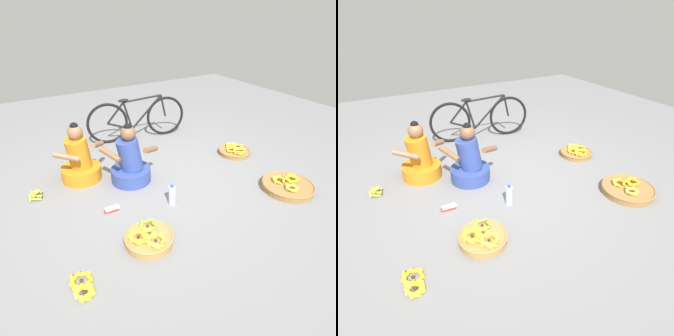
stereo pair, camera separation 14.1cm
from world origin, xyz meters
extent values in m
plane|color=slate|center=(0.00, 0.00, 0.00)|extent=(10.00, 10.00, 0.00)
cylinder|color=#334793|center=(-0.27, 0.30, 0.09)|extent=(0.52, 0.52, 0.18)
cylinder|color=#334793|center=(-0.27, 0.30, 0.38)|extent=(0.40, 0.36, 0.44)
sphere|color=brown|center=(-0.27, 0.30, 0.68)|extent=(0.19, 0.19, 0.19)
sphere|color=black|center=(-0.27, 0.30, 0.75)|extent=(0.10, 0.10, 0.10)
cylinder|color=brown|center=(-0.53, 0.27, 0.47)|extent=(0.21, 0.30, 0.16)
cylinder|color=brown|center=(-0.05, 0.14, 0.47)|extent=(0.29, 0.23, 0.16)
cylinder|color=orange|center=(-0.81, 0.69, 0.09)|extent=(0.52, 0.52, 0.18)
cylinder|color=orange|center=(-0.81, 0.69, 0.38)|extent=(0.40, 0.38, 0.43)
sphere|color=#8C6042|center=(-0.81, 0.69, 0.67)|extent=(0.19, 0.19, 0.19)
sphere|color=black|center=(-0.81, 0.69, 0.74)|extent=(0.10, 0.10, 0.10)
cylinder|color=#8C6042|center=(-1.01, 0.50, 0.46)|extent=(0.31, 0.19, 0.16)
cylinder|color=#8C6042|center=(-0.57, 0.64, 0.46)|extent=(0.25, 0.28, 0.16)
torus|color=black|center=(-0.08, 1.59, 0.34)|extent=(0.68, 0.15, 0.68)
torus|color=black|center=(0.93, 1.42, 0.34)|extent=(0.68, 0.15, 0.68)
cylinder|color=black|center=(0.59, 1.48, 0.45)|extent=(0.55, 0.12, 0.55)
cylinder|color=black|center=(0.27, 1.53, 0.43)|extent=(0.15, 0.06, 0.49)
cylinder|color=black|center=(0.53, 1.49, 0.69)|extent=(0.65, 0.14, 0.08)
cylinder|color=black|center=(0.12, 1.55, 0.27)|extent=(0.42, 0.10, 0.18)
cylinder|color=black|center=(0.07, 1.56, 0.50)|extent=(0.31, 0.08, 0.35)
cylinder|color=black|center=(0.89, 1.43, 0.53)|extent=(0.12, 0.05, 0.38)
ellipsoid|color=black|center=(0.21, 1.54, 0.70)|extent=(0.18, 0.08, 0.05)
cylinder|color=olive|center=(1.33, -0.93, 0.04)|extent=(0.63, 0.63, 0.08)
torus|color=olive|center=(1.33, -0.93, 0.08)|extent=(0.64, 0.64, 0.02)
ellipsoid|color=gold|center=(1.50, -0.89, 0.10)|extent=(0.05, 0.14, 0.06)
ellipsoid|color=gold|center=(1.47, -0.84, 0.11)|extent=(0.14, 0.11, 0.08)
ellipsoid|color=gold|center=(1.43, -0.83, 0.11)|extent=(0.14, 0.06, 0.08)
ellipsoid|color=gold|center=(1.38, -0.88, 0.10)|extent=(0.07, 0.14, 0.07)
ellipsoid|color=gold|center=(1.38, -0.91, 0.10)|extent=(0.07, 0.14, 0.06)
ellipsoid|color=gold|center=(1.44, -0.95, 0.10)|extent=(0.14, 0.04, 0.06)
ellipsoid|color=gold|center=(1.48, -0.93, 0.10)|extent=(0.12, 0.13, 0.07)
sphere|color=#382D19|center=(1.44, -0.89, 0.10)|extent=(0.03, 0.03, 0.03)
ellipsoid|color=yellow|center=(1.33, -0.83, 0.11)|extent=(0.05, 0.13, 0.08)
ellipsoid|color=yellow|center=(1.29, -0.77, 0.11)|extent=(0.13, 0.07, 0.08)
ellipsoid|color=yellow|center=(1.23, -0.80, 0.11)|extent=(0.10, 0.13, 0.08)
ellipsoid|color=yellow|center=(1.22, -0.85, 0.10)|extent=(0.08, 0.13, 0.06)
ellipsoid|color=yellow|center=(1.30, -0.87, 0.10)|extent=(0.13, 0.09, 0.07)
sphere|color=#382D19|center=(1.28, -0.83, 0.10)|extent=(0.03, 0.03, 0.03)
ellipsoid|color=yellow|center=(1.32, -1.03, 0.10)|extent=(0.05, 0.13, 0.06)
ellipsoid|color=yellow|center=(1.29, -0.99, 0.10)|extent=(0.13, 0.09, 0.07)
ellipsoid|color=yellow|center=(1.23, -0.99, 0.11)|extent=(0.12, 0.11, 0.08)
ellipsoid|color=yellow|center=(1.22, -1.07, 0.10)|extent=(0.11, 0.12, 0.06)
ellipsoid|color=yellow|center=(1.27, -1.09, 0.10)|extent=(0.13, 0.06, 0.07)
sphere|color=#382D19|center=(1.26, -1.03, 0.10)|extent=(0.03, 0.03, 0.03)
cylinder|color=olive|center=(1.44, 0.17, 0.03)|extent=(0.47, 0.47, 0.06)
torus|color=olive|center=(1.44, 0.17, 0.06)|extent=(0.49, 0.49, 0.02)
ellipsoid|color=gold|center=(1.59, 0.20, 0.09)|extent=(0.03, 0.15, 0.08)
ellipsoid|color=gold|center=(1.57, 0.24, 0.09)|extent=(0.12, 0.14, 0.06)
ellipsoid|color=gold|center=(1.50, 0.27, 0.10)|extent=(0.15, 0.07, 0.09)
ellipsoid|color=gold|center=(1.46, 0.24, 0.09)|extent=(0.12, 0.14, 0.06)
ellipsoid|color=gold|center=(1.46, 0.16, 0.09)|extent=(0.12, 0.14, 0.08)
ellipsoid|color=gold|center=(1.49, 0.14, 0.09)|extent=(0.15, 0.09, 0.07)
ellipsoid|color=gold|center=(1.55, 0.14, 0.10)|extent=(0.15, 0.10, 0.09)
sphere|color=#382D19|center=(1.52, 0.20, 0.09)|extent=(0.03, 0.03, 0.03)
ellipsoid|color=yellow|center=(1.53, 0.29, 0.09)|extent=(0.05, 0.14, 0.07)
ellipsoid|color=yellow|center=(1.52, 0.32, 0.10)|extent=(0.11, 0.13, 0.08)
ellipsoid|color=yellow|center=(1.44, 0.33, 0.09)|extent=(0.14, 0.09, 0.06)
ellipsoid|color=yellow|center=(1.42, 0.32, 0.09)|extent=(0.12, 0.13, 0.07)
ellipsoid|color=yellow|center=(1.41, 0.25, 0.09)|extent=(0.10, 0.14, 0.06)
ellipsoid|color=yellow|center=(1.44, 0.22, 0.10)|extent=(0.14, 0.09, 0.09)
ellipsoid|color=yellow|center=(1.50, 0.23, 0.09)|extent=(0.14, 0.11, 0.07)
sphere|color=#382D19|center=(1.47, 0.28, 0.09)|extent=(0.03, 0.03, 0.03)
ellipsoid|color=gold|center=(1.43, 0.17, 0.09)|extent=(0.04, 0.13, 0.06)
ellipsoid|color=gold|center=(1.38, 0.23, 0.09)|extent=(0.13, 0.04, 0.05)
ellipsoid|color=gold|center=(1.32, 0.20, 0.09)|extent=(0.09, 0.13, 0.06)
ellipsoid|color=gold|center=(1.33, 0.13, 0.09)|extent=(0.11, 0.11, 0.05)
ellipsoid|color=gold|center=(1.39, 0.12, 0.09)|extent=(0.13, 0.08, 0.08)
sphere|color=#382D19|center=(1.37, 0.17, 0.09)|extent=(0.03, 0.03, 0.03)
ellipsoid|color=yellow|center=(1.50, 0.08, 0.10)|extent=(0.07, 0.16, 0.09)
ellipsoid|color=yellow|center=(1.46, 0.13, 0.10)|extent=(0.16, 0.11, 0.09)
ellipsoid|color=yellow|center=(1.43, 0.13, 0.09)|extent=(0.16, 0.04, 0.07)
ellipsoid|color=yellow|center=(1.37, 0.10, 0.10)|extent=(0.11, 0.15, 0.09)
ellipsoid|color=yellow|center=(1.38, 0.03, 0.09)|extent=(0.12, 0.15, 0.06)
ellipsoid|color=yellow|center=(1.41, 0.00, 0.10)|extent=(0.16, 0.09, 0.10)
ellipsoid|color=yellow|center=(1.46, 0.00, 0.10)|extent=(0.16, 0.10, 0.08)
sphere|color=#382D19|center=(1.43, 0.07, 0.09)|extent=(0.04, 0.04, 0.04)
cylinder|color=#A87F47|center=(-0.61, -0.85, 0.04)|extent=(0.48, 0.48, 0.08)
torus|color=#A87F47|center=(-0.61, -0.85, 0.08)|extent=(0.49, 0.49, 0.02)
ellipsoid|color=yellow|center=(-0.56, -0.86, 0.11)|extent=(0.06, 0.12, 0.07)
ellipsoid|color=yellow|center=(-0.59, -0.80, 0.11)|extent=(0.12, 0.08, 0.07)
ellipsoid|color=yellow|center=(-0.63, -0.80, 0.11)|extent=(0.12, 0.06, 0.06)
ellipsoid|color=yellow|center=(-0.66, -0.82, 0.11)|extent=(0.09, 0.12, 0.06)
ellipsoid|color=yellow|center=(-0.66, -0.87, 0.11)|extent=(0.08, 0.12, 0.06)
ellipsoid|color=yellow|center=(-0.61, -0.90, 0.11)|extent=(0.12, 0.03, 0.06)
ellipsoid|color=yellow|center=(-0.58, -0.89, 0.11)|extent=(0.12, 0.09, 0.07)
sphere|color=#382D19|center=(-0.61, -0.85, 0.11)|extent=(0.03, 0.03, 0.03)
ellipsoid|color=#8CAD38|center=(-0.51, -0.74, 0.11)|extent=(0.03, 0.14, 0.07)
ellipsoid|color=#8CAD38|center=(-0.54, -0.68, 0.11)|extent=(0.14, 0.09, 0.08)
ellipsoid|color=#8CAD38|center=(-0.62, -0.70, 0.12)|extent=(0.10, 0.13, 0.08)
ellipsoid|color=#8CAD38|center=(-0.61, -0.78, 0.11)|extent=(0.13, 0.12, 0.07)
ellipsoid|color=#8CAD38|center=(-0.55, -0.80, 0.11)|extent=(0.14, 0.07, 0.07)
sphere|color=#382D19|center=(-0.57, -0.74, 0.11)|extent=(0.03, 0.03, 0.03)
ellipsoid|color=yellow|center=(-0.65, -0.83, 0.11)|extent=(0.05, 0.15, 0.07)
ellipsoid|color=yellow|center=(-0.67, -0.79, 0.11)|extent=(0.13, 0.14, 0.08)
ellipsoid|color=yellow|center=(-0.73, -0.77, 0.11)|extent=(0.16, 0.06, 0.07)
ellipsoid|color=yellow|center=(-0.77, -0.80, 0.12)|extent=(0.11, 0.15, 0.10)
ellipsoid|color=yellow|center=(-0.77, -0.87, 0.11)|extent=(0.12, 0.15, 0.08)
ellipsoid|color=yellow|center=(-0.74, -0.90, 0.11)|extent=(0.16, 0.08, 0.08)
ellipsoid|color=yellow|center=(-0.67, -0.88, 0.12)|extent=(0.13, 0.14, 0.09)
sphere|color=#382D19|center=(-0.72, -0.84, 0.11)|extent=(0.04, 0.04, 0.04)
ellipsoid|color=yellow|center=(-0.53, -0.96, 0.11)|extent=(0.04, 0.16, 0.08)
ellipsoid|color=yellow|center=(-0.56, -0.91, 0.11)|extent=(0.15, 0.11, 0.07)
ellipsoid|color=yellow|center=(-0.62, -0.90, 0.11)|extent=(0.16, 0.09, 0.07)
ellipsoid|color=yellow|center=(-0.66, -0.93, 0.11)|extent=(0.10, 0.16, 0.08)
ellipsoid|color=yellow|center=(-0.65, -1.01, 0.11)|extent=(0.13, 0.14, 0.07)
ellipsoid|color=yellow|center=(-0.62, -1.03, 0.12)|extent=(0.16, 0.09, 0.09)
ellipsoid|color=yellow|center=(-0.55, -1.01, 0.12)|extent=(0.13, 0.13, 0.09)
sphere|color=#382D19|center=(-0.60, -0.96, 0.11)|extent=(0.03, 0.03, 0.03)
ellipsoid|color=gold|center=(-1.37, 0.59, 0.03)|extent=(0.06, 0.12, 0.08)
ellipsoid|color=gold|center=(-1.42, 0.63, 0.03)|extent=(0.12, 0.04, 0.07)
ellipsoid|color=gold|center=(-1.47, 0.59, 0.03)|extent=(0.06, 0.12, 0.07)
ellipsoid|color=gold|center=(-1.43, 0.52, 0.02)|extent=(0.12, 0.05, 0.05)
sphere|color=#382D19|center=(-1.42, 0.58, 0.03)|extent=(0.03, 0.03, 0.03)
ellipsoid|color=#9EB747|center=(-1.38, 0.50, 0.03)|extent=(0.05, 0.14, 0.07)
ellipsoid|color=#9EB747|center=(-1.44, 0.57, 0.03)|extent=(0.14, 0.03, 0.08)
ellipsoid|color=#9EB747|center=(-1.50, 0.52, 0.03)|extent=(0.05, 0.14, 0.08)
ellipsoid|color=#9EB747|center=(-1.44, 0.45, 0.03)|extent=(0.14, 0.03, 0.08)
sphere|color=#382D19|center=(-1.44, 0.51, 0.03)|extent=(0.03, 0.03, 0.03)
ellipsoid|color=yellow|center=(-1.29, -1.09, 0.02)|extent=(0.03, 0.12, 0.06)
ellipsoid|color=yellow|center=(-1.32, -1.04, 0.03)|extent=(0.12, 0.08, 0.07)
ellipsoid|color=yellow|center=(-1.39, -1.07, 0.03)|extent=(0.07, 0.12, 0.07)
ellipsoid|color=yellow|center=(-1.39, -1.12, 0.03)|extent=(0.10, 0.11, 0.08)
ellipsoid|color=yellow|center=(-1.32, -1.13, 0.02)|extent=(0.12, 0.08, 0.06)
sphere|color=#382D19|center=(-1.34, -1.09, 0.02)|extent=(0.03, 0.03, 0.03)
ellipsoid|color=yellow|center=(-1.27, -1.11, 0.02)|extent=(0.05, 0.14, 0.05)
ellipsoid|color=yellow|center=(-1.31, -1.04, 0.02)|extent=(0.14, 0.07, 0.05)
ellipsoid|color=yellow|center=(-1.37, -1.06, 0.03)|extent=(0.12, 0.11, 0.06)
ellipsoid|color=yellow|center=(-1.39, -1.11, 0.02)|extent=(0.06, 0.14, 0.06)
ellipsoid|color=yellow|center=(-1.36, -1.15, 0.03)|extent=(0.13, 0.09, 0.08)
ellipsoid|color=yellow|center=(-1.31, -1.16, 0.03)|extent=(0.14, 0.07, 0.08)
sphere|color=#382D19|center=(-1.33, -1.10, 0.03)|extent=(0.03, 0.03, 0.03)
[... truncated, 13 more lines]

